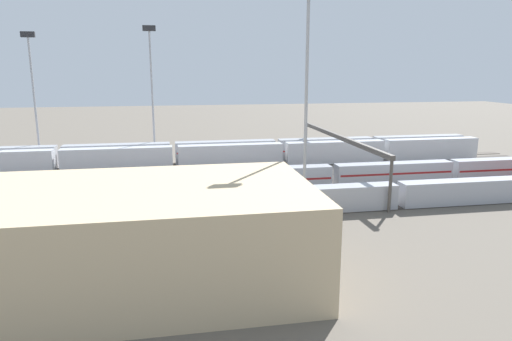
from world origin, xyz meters
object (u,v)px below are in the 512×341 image
object	(u,v)px
light_mast_0	(151,79)
signal_gantry	(339,140)
train_on_track_8	(236,203)
maintenance_shed	(124,238)
light_mast_2	(33,83)
train_on_track_5	(269,178)
train_on_track_0	(226,152)
train_on_track_1	(231,156)
light_mast_1	(307,81)

from	to	relation	value
light_mast_0	signal_gantry	bearing A→B (deg)	147.87
train_on_track_8	maintenance_shed	xyz separation A→B (m)	(13.89, 19.67, 2.93)
light_mast_2	signal_gantry	distance (m)	66.17
train_on_track_5	light_mast_2	bearing A→B (deg)	-31.39
train_on_track_5	signal_gantry	bearing A→B (deg)	-161.44
train_on_track_0	maintenance_shed	size ratio (longest dim) A/B	3.21
signal_gantry	train_on_track_5	bearing A→B (deg)	18.56
train_on_track_5	light_mast_0	world-z (taller)	light_mast_0
signal_gantry	light_mast_2	bearing A→B (deg)	-20.78
train_on_track_0	light_mast_2	bearing A→B (deg)	-4.41
train_on_track_0	light_mast_0	distance (m)	23.27
train_on_track_8	maintenance_shed	size ratio (longest dim) A/B	3.72
light_mast_2	signal_gantry	xyz separation A→B (m)	(-61.07, 23.17, -10.54)
train_on_track_8	light_mast_0	size ratio (longest dim) A/B	4.53
train_on_track_1	train_on_track_8	world-z (taller)	train_on_track_1
light_mast_0	light_mast_1	size ratio (longest dim) A/B	0.97
train_on_track_5	train_on_track_1	bearing A→B (deg)	-77.36
train_on_track_1	light_mast_2	xyz separation A→B (m)	(41.69, -8.17, 15.72)
train_on_track_8	train_on_track_0	bearing A→B (deg)	-94.61
train_on_track_8	light_mast_2	size ratio (longest dim) A/B	4.78
signal_gantry	maintenance_shed	xyz separation A→B (m)	(37.04, 39.67, -2.80)
train_on_track_5	maintenance_shed	xyz separation A→B (m)	(22.15, 34.67, 2.99)
train_on_track_5	maintenance_shed	size ratio (longest dim) A/B	3.21
train_on_track_0	train_on_track_5	xyz separation A→B (m)	(-5.03, 25.00, -0.61)
light_mast_0	signal_gantry	world-z (taller)	light_mast_0
light_mast_0	light_mast_2	xyz separation A→B (m)	(25.04, -0.54, -0.86)
light_mast_0	light_mast_2	size ratio (longest dim) A/B	1.05
train_on_track_0	light_mast_0	world-z (taller)	light_mast_0
train_on_track_8	train_on_track_5	xyz separation A→B (m)	(-8.26, -15.00, -0.06)
train_on_track_1	train_on_track_0	size ratio (longest dim) A/B	1.00
maintenance_shed	train_on_track_1	bearing A→B (deg)	-107.90
light_mast_1	light_mast_2	bearing A→B (deg)	-44.30
train_on_track_0	train_on_track_5	world-z (taller)	train_on_track_0
signal_gantry	maintenance_shed	distance (m)	54.35
light_mast_0	signal_gantry	xyz separation A→B (m)	(-36.03, 22.63, -11.41)
train_on_track_1	light_mast_2	bearing A→B (deg)	-11.09
train_on_track_0	light_mast_1	bearing A→B (deg)	98.21
train_on_track_5	light_mast_0	size ratio (longest dim) A/B	3.91
light_mast_0	train_on_track_5	bearing A→B (deg)	127.42
train_on_track_0	light_mast_1	world-z (taller)	light_mast_1
maintenance_shed	train_on_track_5	bearing A→B (deg)	-122.56
train_on_track_8	light_mast_1	xyz separation A→B (m)	(-9.43, 3.04, 17.65)
train_on_track_5	maintenance_shed	bearing A→B (deg)	57.44
train_on_track_8	light_mast_2	distance (m)	59.72
train_on_track_8	light_mast_2	xyz separation A→B (m)	(37.92, -43.17, 16.28)
train_on_track_1	light_mast_1	distance (m)	42.09
train_on_track_0	light_mast_2	distance (m)	44.16
train_on_track_0	train_on_track_5	distance (m)	25.51
train_on_track_0	train_on_track_8	xyz separation A→B (m)	(3.22, 40.00, -0.55)
light_mast_1	signal_gantry	distance (m)	29.35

